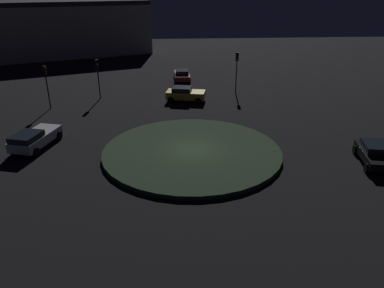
# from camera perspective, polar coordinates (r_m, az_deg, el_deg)

# --- Properties ---
(ground_plane) EXTENTS (119.45, 119.45, 0.00)m
(ground_plane) POSITION_cam_1_polar(r_m,az_deg,el_deg) (26.42, -0.00, -1.43)
(ground_plane) COLOR black
(roundabout_island) EXTENTS (12.75, 12.75, 0.31)m
(roundabout_island) POSITION_cam_1_polar(r_m,az_deg,el_deg) (26.35, -0.00, -1.13)
(roundabout_island) COLOR #263823
(roundabout_island) RESTS_ON ground_plane
(car_red) EXTENTS (4.19, 2.04, 1.39)m
(car_red) POSITION_cam_1_polar(r_m,az_deg,el_deg) (46.71, -1.56, 10.70)
(car_red) COLOR red
(car_red) RESTS_ON ground_plane
(car_silver) EXTENTS (4.65, 3.02, 1.43)m
(car_silver) POSITION_cam_1_polar(r_m,az_deg,el_deg) (29.40, -23.32, 0.83)
(car_silver) COLOR silver
(car_silver) RESTS_ON ground_plane
(car_yellow) EXTENTS (2.73, 4.20, 1.48)m
(car_yellow) POSITION_cam_1_polar(r_m,az_deg,el_deg) (38.13, -1.09, 7.81)
(car_yellow) COLOR gold
(car_yellow) RESTS_ON ground_plane
(car_black) EXTENTS (4.30, 2.79, 1.37)m
(car_black) POSITION_cam_1_polar(r_m,az_deg,el_deg) (27.59, 26.69, -1.33)
(car_black) COLOR black
(car_black) RESTS_ON ground_plane
(traffic_light_northeast) EXTENTS (0.38, 0.39, 4.17)m
(traffic_light_northeast) POSITION_cam_1_polar(r_m,az_deg,el_deg) (37.73, -21.73, 9.41)
(traffic_light_northeast) COLOR #2D2D2D
(traffic_light_northeast) RESTS_ON ground_plane
(traffic_light_northeast_near) EXTENTS (0.40, 0.37, 4.12)m
(traffic_light_northeast_near) POSITION_cam_1_polar(r_m,az_deg,el_deg) (39.64, -14.45, 10.90)
(traffic_light_northeast_near) COLOR #2D2D2D
(traffic_light_northeast_near) RESTS_ON ground_plane
(traffic_light_east) EXTENTS (0.39, 0.36, 4.42)m
(traffic_light_east) POSITION_cam_1_polar(r_m,az_deg,el_deg) (41.07, 6.97, 12.18)
(traffic_light_east) COLOR #2D2D2D
(traffic_light_east) RESTS_ON ground_plane
(store_building) EXTENTS (21.54, 33.89, 8.69)m
(store_building) POSITION_cam_1_polar(r_m,az_deg,el_deg) (67.75, -21.40, 16.34)
(store_building) COLOR #B7B299
(store_building) RESTS_ON ground_plane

